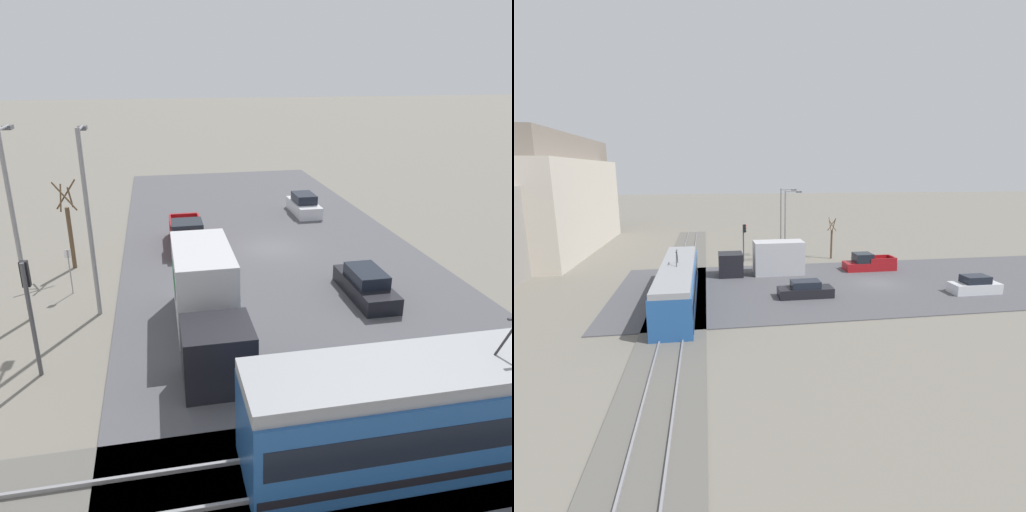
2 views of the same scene
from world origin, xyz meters
The scene contains 13 objects.
ground_plane centered at (0.00, 0.00, 0.00)m, with size 320.00×320.00×0.00m, color slate.
road_surface centered at (0.00, 0.00, 0.04)m, with size 18.11×48.45×0.08m.
rail_bed centered at (0.00, 18.40, 0.05)m, with size 72.90×4.40×0.22m.
light_rail_tram centered at (-2.99, 18.40, 1.63)m, with size 15.85×2.82×4.33m.
box_truck centered at (5.04, 9.88, 1.67)m, with size 2.52×8.77×3.45m.
pickup_truck centered at (5.12, -1.28, 0.78)m, with size 2.05×5.52×1.87m.
sedan_car_0 centered at (-4.33, -7.25, 0.73)m, with size 1.76×4.32×1.57m.
sedan_car_1 centered at (-3.10, 7.80, 0.67)m, with size 1.75×4.68×1.42m.
traffic_light_pole centered at (11.49, 11.63, 2.96)m, with size 0.28×0.47×4.51m.
street_tree centered at (11.70, 0.82, 2.32)m, with size 1.20×1.00×5.09m.
street_lamp_near_crossing centered at (9.77, 6.83, 4.88)m, with size 0.36×1.95×8.50m.
street_lamp_mid_block centered at (12.82, 6.76, 4.92)m, with size 0.36×1.95×8.58m.
no_parking_sign centered at (11.33, 4.41, 1.44)m, with size 0.32×0.08×2.37m.
Camera 1 is at (6.70, 28.92, 10.85)m, focal length 35.00 mm.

